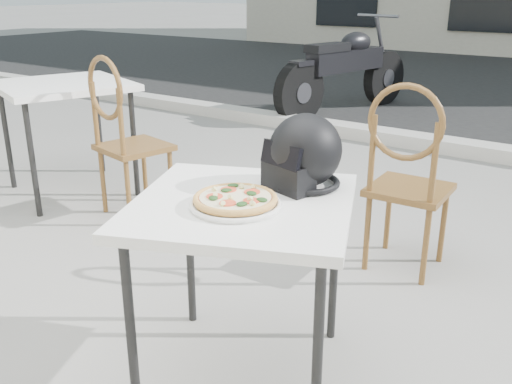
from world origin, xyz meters
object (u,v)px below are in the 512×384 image
Objects in this scene: cafe_chair_main at (407,170)px; helmet at (303,155)px; plate at (235,204)px; cafe_table_main at (243,217)px; pizza at (235,198)px; cafe_table_side at (64,93)px; motorcycle at (346,71)px; cafe_chair_side at (122,129)px.

helmet is at bearing 82.99° from cafe_chair_main.
helmet reaches higher than plate.
plate is at bearing -73.98° from cafe_table_main.
cafe_table_side reaches higher than pizza.
plate is at bearing -119.86° from pizza.
helmet is (0.08, 0.32, 0.09)m from pizza.
motorcycle is (-1.91, 4.60, -0.17)m from cafe_table_main.
cafe_chair_side is (-1.58, 0.87, -0.07)m from cafe_table_main.
motorcycle is (-0.33, 3.73, -0.09)m from cafe_chair_side.
motorcycle is (0.35, 3.64, -0.24)m from cafe_table_side.
cafe_table_side is at bearing 155.63° from pizza.
cafe_table_side is 1.03× the size of cafe_chair_side.
plate is 0.42× the size of cafe_chair_main.
helmet is 0.95m from cafe_chair_main.
cafe_table_main is 0.92× the size of cafe_table_side.
pizza is 0.33× the size of cafe_chair_side.
cafe_chair_main is at bearing 4.43° from cafe_table_side.
cafe_table_side is at bearing 178.17° from helmet.
helmet is at bearing 76.56° from plate.
cafe_chair_main is 0.97× the size of cafe_chair_side.
cafe_chair_side is at bearing 6.79° from cafe_chair_main.
cafe_table_main is 2.45m from cafe_table_side.
cafe_chair_main is at bearing 100.44° from helmet.
helmet is (0.08, 0.32, 0.11)m from plate.
cafe_chair_main is at bearing 83.05° from pizza.
plate is at bearing -88.38° from helmet.
plate is 2.50m from cafe_table_side.
cafe_table_main is 0.33m from helmet.
cafe_table_main is 0.10m from plate.
plate is at bearing -24.37° from cafe_table_side.
plate is at bearing 161.73° from cafe_chair_side.
pizza is (0.00, 0.00, 0.02)m from plate.
cafe_table_side is (-2.25, 0.96, 0.07)m from cafe_table_main.
motorcycle is (-2.07, 3.45, -0.07)m from cafe_chair_main.
cafe_table_side is (-2.27, 1.03, -0.00)m from plate.
cafe_chair_main is at bearing -158.71° from cafe_chair_side.
cafe_table_side is at bearing -83.23° from motorcycle.
cafe_table_main is at bearing 106.02° from plate.
cafe_chair_side is at bearing 149.62° from plate.
cafe_table_side is at bearing 156.84° from cafe_table_main.
cafe_chair_main is 2.43m from cafe_table_side.
cafe_chair_side is at bearing 149.63° from pizza.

